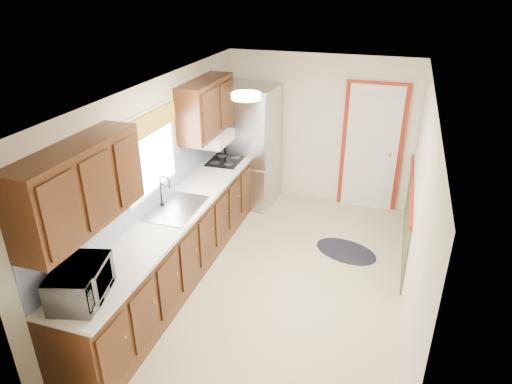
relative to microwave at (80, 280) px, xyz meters
The scene contains 8 objects.
room_shell 2.29m from the microwave, 58.39° to the left, with size 3.20×5.20×2.52m.
kitchen_run 1.69m from the microwave, 91.22° to the left, with size 0.63×4.00×2.20m.
back_wall_trim 4.71m from the microwave, 62.21° to the left, with size 1.12×2.30×2.08m.
ceiling_fixture 2.32m from the microwave, 62.78° to the left, with size 0.30×0.30×0.06m, color #FFD88C.
microwave is the anchor object (origin of this frame).
refrigerator 4.01m from the microwave, 87.43° to the left, with size 0.84×0.82×1.94m.
rug 3.67m from the microwave, 56.32° to the left, with size 0.87×0.56×0.01m, color black.
cooktop 3.36m from the microwave, 89.83° to the left, with size 0.46×0.55×0.02m, color black.
Camera 1 is at (1.18, -4.49, 3.46)m, focal length 32.00 mm.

